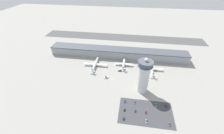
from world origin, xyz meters
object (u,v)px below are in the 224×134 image
at_px(airplane_gate_bravo, 124,64).
at_px(car_white_wagon, 156,105).
at_px(service_truck_fuel, 106,77).
at_px(car_red_hatchback, 135,111).
at_px(service_truck_baggage, 120,71).
at_px(car_grey_coupe, 169,124).
at_px(control_tower, 144,75).
at_px(car_maroon_suv, 146,121).
at_px(service_truck_catering, 155,69).
at_px(car_green_van, 166,106).
at_px(car_silver_sedan, 125,101).
at_px(airplane_gate_alpha, 95,64).
at_px(car_navy_sedan, 124,118).
at_px(car_blue_compact, 146,112).
at_px(car_yellow_taxi, 135,102).
at_px(car_black_suv, 125,110).
at_px(airplane_gate_charlie, 151,69).

bearing_deg(airplane_gate_bravo, car_white_wagon, -60.39).
height_order(service_truck_fuel, car_red_hatchback, service_truck_fuel).
relative_size(service_truck_baggage, car_grey_coupe, 1.48).
xyz_separation_m(control_tower, car_maroon_suv, (4.39, -51.21, -25.58)).
relative_size(service_truck_catering, car_green_van, 1.68).
bearing_deg(car_silver_sedan, control_tower, 49.06).
relative_size(airplane_gate_bravo, service_truck_baggage, 5.32).
bearing_deg(airplane_gate_alpha, car_silver_sedan, -52.30).
xyz_separation_m(control_tower, airplane_gate_alpha, (-79.62, 50.03, -21.70)).
relative_size(car_white_wagon, car_red_hatchback, 1.04).
bearing_deg(car_navy_sedan, control_tower, 67.76).
xyz_separation_m(control_tower, car_green_van, (29.68, -25.28, -25.49)).
bearing_deg(car_white_wagon, car_blue_compact, -134.37).
bearing_deg(car_maroon_suv, control_tower, 94.90).
distance_m(airplane_gate_alpha, car_yellow_taxi, 102.77).
bearing_deg(car_maroon_suv, car_green_van, 45.72).
bearing_deg(control_tower, service_truck_catering, 67.37).
distance_m(car_white_wagon, car_black_suv, 40.61).
bearing_deg(car_blue_compact, car_white_wagon, 45.63).
relative_size(car_green_van, car_maroon_suv, 1.06).
height_order(car_green_van, car_blue_compact, car_green_van).
bearing_deg(car_grey_coupe, control_tower, 119.64).
xyz_separation_m(airplane_gate_charlie, service_truck_catering, (7.10, 3.63, -3.17)).
xyz_separation_m(service_truck_catering, car_black_suv, (-43.98, -93.42, -0.48)).
distance_m(airplane_gate_charlie, car_blue_compact, 90.33).
xyz_separation_m(car_navy_sedan, car_yellow_taxi, (11.71, 26.62, -0.01)).
relative_size(car_green_van, car_black_suv, 1.04).
xyz_separation_m(control_tower, car_silver_sedan, (-21.65, -24.96, -25.55)).
bearing_deg(car_green_van, car_red_hatchback, -160.68).
bearing_deg(car_yellow_taxi, car_grey_coupe, -34.62).
distance_m(car_green_van, car_blue_compact, 28.90).
xyz_separation_m(car_grey_coupe, car_maroon_suv, (-24.93, 0.32, -0.08)).
relative_size(service_truck_fuel, car_maroon_suv, 1.81).
distance_m(car_grey_coupe, car_yellow_taxi, 46.96).
bearing_deg(car_yellow_taxi, airplane_gate_bravo, 104.39).
height_order(car_white_wagon, car_red_hatchback, car_white_wagon).
distance_m(service_truck_fuel, car_yellow_taxi, 63.67).
bearing_deg(service_truck_baggage, airplane_gate_charlie, 10.47).
relative_size(control_tower, airplane_gate_alpha, 1.18).
relative_size(service_truck_baggage, car_white_wagon, 1.29).
relative_size(car_black_suv, car_silver_sedan, 0.93).
bearing_deg(control_tower, car_silver_sedan, -130.94).
bearing_deg(control_tower, car_yellow_taxi, -110.58).
bearing_deg(airplane_gate_charlie, car_white_wagon, -88.94).
xyz_separation_m(service_truck_fuel, car_navy_sedan, (33.48, -71.46, -0.45)).
bearing_deg(airplane_gate_charlie, car_navy_sedan, -109.71).
bearing_deg(car_maroon_suv, airplane_gate_alpha, 129.69).
relative_size(service_truck_baggage, car_red_hatchback, 1.35).
bearing_deg(car_maroon_suv, service_truck_catering, 80.16).
bearing_deg(car_silver_sedan, car_black_suv, -88.35).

